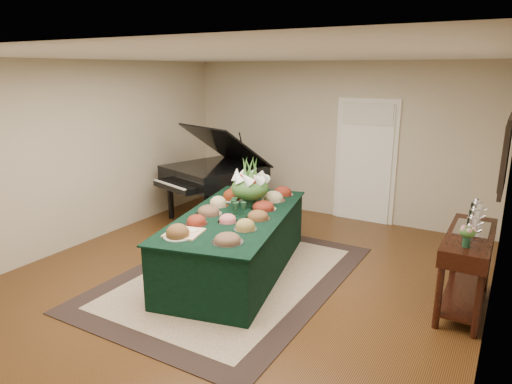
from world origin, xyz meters
The scene contains 14 objects.
ground centered at (0.00, 0.00, 0.00)m, with size 6.00×6.00×0.00m, color black.
area_rug centered at (-0.13, -0.09, 0.01)m, with size 2.55×3.57×0.01m.
kitchen_doorway centered at (0.60, 2.97, 1.02)m, with size 1.05×0.07×2.10m.
buffet_table centered at (-0.17, 0.08, 0.40)m, with size 1.79×2.85×0.79m.
food_platters centered at (-0.20, 0.18, 0.84)m, with size 1.30×2.43×0.12m.
cutting_board centered at (-0.29, -0.79, 0.82)m, with size 0.45×0.45×0.10m.
green_goblets centered at (-0.16, 0.09, 0.88)m, with size 0.28×0.25×0.18m.
floral_centerpiece centered at (-0.22, 0.51, 1.09)m, with size 0.52×0.52×0.52m.
grand_piano centered at (-1.68, 1.74, 0.83)m, with size 1.80×1.90×1.67m.
wicker_basket centered at (-0.89, 1.21, 0.12)m, with size 0.38×0.38×0.24m, color #A77F43.
mahogany_sideboard centered at (2.50, 0.54, 0.68)m, with size 0.45×1.36×0.88m.
tea_service centered at (2.50, 0.67, 0.99)m, with size 0.34×0.74×0.30m.
pink_bouquet centered at (2.50, 0.10, 1.02)m, with size 0.17×0.17×0.22m.
wall_painting centered at (2.72, 0.54, 1.75)m, with size 0.05×0.95×0.75m.
Camera 1 is at (2.81, -4.54, 2.56)m, focal length 32.00 mm.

